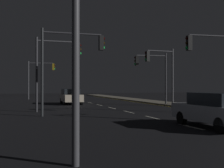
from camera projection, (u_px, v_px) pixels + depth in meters
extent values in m
plane|color=black|center=(126.00, 111.00, 21.32)|extent=(112.00, 112.00, 0.00)
cube|color=gray|center=(207.00, 108.00, 23.45)|extent=(2.65, 77.00, 0.14)
cube|color=silver|center=(191.00, 127.00, 13.22)|extent=(0.14, 2.00, 0.01)
cube|color=silver|center=(153.00, 118.00, 17.03)|extent=(0.14, 2.00, 0.01)
cube|color=silver|center=(128.00, 112.00, 20.84)|extent=(0.14, 2.00, 0.01)
cube|color=silver|center=(112.00, 108.00, 24.65)|extent=(0.14, 2.00, 0.01)
cube|color=silver|center=(99.00, 105.00, 28.47)|extent=(0.14, 2.00, 0.01)
cube|color=silver|center=(90.00, 103.00, 32.28)|extent=(0.14, 2.00, 0.01)
cube|color=silver|center=(83.00, 101.00, 36.09)|extent=(0.14, 2.00, 0.01)
cube|color=silver|center=(77.00, 100.00, 39.90)|extent=(0.14, 2.00, 0.01)
cube|color=silver|center=(72.00, 98.00, 43.71)|extent=(0.14, 2.00, 0.01)
cube|color=silver|center=(67.00, 97.00, 47.53)|extent=(0.14, 2.00, 0.01)
cube|color=gold|center=(161.00, 106.00, 27.73)|extent=(0.14, 53.00, 0.01)
cube|color=silver|center=(214.00, 113.00, 12.97)|extent=(1.87, 4.42, 0.70)
cube|color=#1E2328|center=(218.00, 99.00, 12.74)|extent=(1.63, 2.48, 0.55)
cylinder|color=black|center=(182.00, 118.00, 14.05)|extent=(0.23, 0.64, 0.64)
cylinder|color=black|center=(210.00, 117.00, 14.56)|extent=(0.23, 0.64, 0.64)
cylinder|color=black|center=(221.00, 125.00, 11.38)|extent=(0.23, 0.64, 0.64)
cube|color=beige|center=(71.00, 98.00, 29.87)|extent=(1.86, 4.42, 0.70)
cube|color=#1E2328|center=(71.00, 92.00, 30.12)|extent=(1.62, 2.48, 0.55)
cylinder|color=black|center=(81.00, 102.00, 28.76)|extent=(0.23, 0.64, 0.64)
cylinder|color=black|center=(65.00, 102.00, 28.29)|extent=(0.23, 0.64, 0.64)
cylinder|color=black|center=(76.00, 100.00, 31.45)|extent=(0.23, 0.64, 0.64)
cylinder|color=black|center=(61.00, 101.00, 30.98)|extent=(0.23, 0.64, 0.64)
cylinder|color=#4C4C51|center=(173.00, 77.00, 26.60)|extent=(0.16, 0.16, 5.15)
cylinder|color=#38383D|center=(160.00, 51.00, 26.17)|extent=(2.59, 0.23, 0.11)
cube|color=black|center=(147.00, 56.00, 25.72)|extent=(0.30, 0.35, 0.95)
sphere|color=black|center=(146.00, 53.00, 25.67)|extent=(0.20, 0.20, 0.20)
sphere|color=black|center=(146.00, 56.00, 25.66)|extent=(0.20, 0.20, 0.20)
sphere|color=#19D84C|center=(146.00, 60.00, 25.66)|extent=(0.20, 0.20, 0.20)
cylinder|color=#2D3033|center=(42.00, 72.00, 17.85)|extent=(0.16, 0.16, 5.46)
cylinder|color=#38383D|center=(73.00, 33.00, 18.42)|extent=(3.76, 0.15, 0.11)
cube|color=black|center=(101.00, 43.00, 18.97)|extent=(0.28, 0.34, 0.95)
sphere|color=black|center=(103.00, 39.00, 19.01)|extent=(0.20, 0.20, 0.20)
sphere|color=black|center=(103.00, 43.00, 19.01)|extent=(0.20, 0.20, 0.20)
sphere|color=#19D84C|center=(103.00, 48.00, 19.01)|extent=(0.20, 0.20, 0.20)
cylinder|color=#38383D|center=(166.00, 79.00, 28.06)|extent=(0.16, 0.16, 4.91)
cylinder|color=#4C4C51|center=(151.00, 56.00, 27.84)|extent=(2.88, 0.52, 0.11)
cube|color=black|center=(137.00, 61.00, 27.60)|extent=(0.32, 0.38, 0.95)
sphere|color=black|center=(135.00, 58.00, 27.57)|extent=(0.20, 0.20, 0.20)
sphere|color=black|center=(135.00, 61.00, 27.57)|extent=(0.20, 0.20, 0.20)
sphere|color=#19D84C|center=(135.00, 64.00, 27.57)|extent=(0.20, 0.20, 0.20)
cylinder|color=#4C4C51|center=(29.00, 80.00, 40.87)|extent=(0.16, 0.16, 5.39)
cylinder|color=#4C4C51|center=(41.00, 63.00, 41.17)|extent=(3.41, 0.59, 0.11)
cube|color=olive|center=(53.00, 67.00, 41.46)|extent=(0.32, 0.38, 0.95)
sphere|color=black|center=(54.00, 65.00, 41.48)|extent=(0.20, 0.20, 0.20)
sphere|color=black|center=(54.00, 67.00, 41.48)|extent=(0.20, 0.20, 0.20)
sphere|color=#19D84C|center=(54.00, 69.00, 41.48)|extent=(0.20, 0.20, 0.20)
cylinder|color=#38383D|center=(214.00, 36.00, 18.73)|extent=(3.56, 0.40, 0.11)
cube|color=black|center=(189.00, 43.00, 18.33)|extent=(0.31, 0.36, 0.95)
sphere|color=black|center=(187.00, 38.00, 18.30)|extent=(0.20, 0.20, 0.20)
sphere|color=black|center=(187.00, 43.00, 18.30)|extent=(0.20, 0.20, 0.20)
sphere|color=#19D84C|center=(187.00, 48.00, 18.29)|extent=(0.20, 0.20, 0.20)
cylinder|color=#38383D|center=(37.00, 74.00, 20.92)|extent=(0.16, 0.16, 5.41)
cylinder|color=#4C4C51|center=(58.00, 41.00, 21.40)|extent=(3.03, 0.11, 0.11)
cube|color=black|center=(78.00, 49.00, 21.85)|extent=(0.28, 0.34, 0.95)
sphere|color=black|center=(80.00, 45.00, 21.90)|extent=(0.20, 0.20, 0.20)
sphere|color=black|center=(80.00, 49.00, 21.90)|extent=(0.20, 0.20, 0.20)
sphere|color=#19D84C|center=(80.00, 53.00, 21.90)|extent=(0.20, 0.20, 0.20)
cylinder|color=#4C4C51|center=(76.00, 6.00, 6.76)|extent=(0.18, 0.18, 7.47)
cylinder|color=#59595E|center=(208.00, 100.00, 25.26)|extent=(0.09, 0.09, 0.95)
cylinder|color=#59595E|center=(189.00, 99.00, 28.12)|extent=(0.09, 0.09, 0.95)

